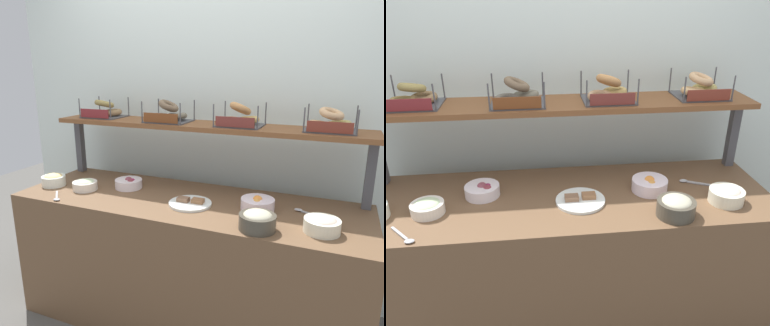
% 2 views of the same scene
% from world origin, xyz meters
% --- Properties ---
extents(ground_plane, '(8.00, 8.00, 0.00)m').
position_xyz_m(ground_plane, '(0.00, 0.00, 0.00)').
color(ground_plane, '#595651').
extents(back_wall, '(3.33, 0.06, 2.40)m').
position_xyz_m(back_wall, '(0.00, 0.55, 1.20)').
color(back_wall, white).
rests_on(back_wall, ground_plane).
extents(deli_counter, '(2.13, 0.70, 0.85)m').
position_xyz_m(deli_counter, '(0.00, 0.00, 0.42)').
color(deli_counter, brown).
rests_on(deli_counter, ground_plane).
extents(shelf_riser_right, '(0.05, 0.05, 0.40)m').
position_xyz_m(shelf_riser_right, '(1.01, 0.27, 1.05)').
color(shelf_riser_right, '#4C4C51').
rests_on(shelf_riser_right, deli_counter).
extents(upper_shelf, '(2.09, 0.32, 0.03)m').
position_xyz_m(upper_shelf, '(0.00, 0.27, 1.26)').
color(upper_shelf, brown).
rests_on(upper_shelf, shelf_riser_left).
extents(bowl_beet_salad, '(0.18, 0.18, 0.08)m').
position_xyz_m(bowl_beet_salad, '(-0.44, 0.06, 0.88)').
color(bowl_beet_salad, white).
rests_on(bowl_beet_salad, deli_counter).
extents(bowl_scallion_spread, '(0.16, 0.16, 0.07)m').
position_xyz_m(bowl_scallion_spread, '(-0.69, -0.09, 0.88)').
color(bowl_scallion_spread, white).
rests_on(bowl_scallion_spread, deli_counter).
extents(bowl_potato_salad, '(0.18, 0.18, 0.09)m').
position_xyz_m(bowl_potato_salad, '(0.79, -0.15, 0.89)').
color(bowl_potato_salad, '#EEEACC').
rests_on(bowl_potato_salad, deli_counter).
extents(bowl_tuna_salad, '(0.18, 0.18, 0.10)m').
position_xyz_m(bowl_tuna_salad, '(0.49, -0.24, 0.90)').
color(bowl_tuna_salad, '#494437').
rests_on(bowl_tuna_salad, deli_counter).
extents(bowl_fruit_salad, '(0.19, 0.19, 0.08)m').
position_xyz_m(bowl_fruit_salad, '(0.44, 0.01, 0.89)').
color(bowl_fruit_salad, white).
rests_on(bowl_fruit_salad, deli_counter).
extents(serving_plate_white, '(0.25, 0.25, 0.04)m').
position_xyz_m(serving_plate_white, '(0.05, -0.06, 0.86)').
color(serving_plate_white, white).
rests_on(serving_plate_white, deli_counter).
extents(serving_spoon_near_plate, '(0.17, 0.09, 0.01)m').
position_xyz_m(serving_spoon_near_plate, '(0.69, 0.06, 0.86)').
color(serving_spoon_near_plate, '#B7B7BC').
rests_on(serving_spoon_near_plate, deli_counter).
extents(serving_spoon_by_edge, '(0.13, 0.14, 0.01)m').
position_xyz_m(serving_spoon_by_edge, '(-0.75, -0.29, 0.86)').
color(serving_spoon_by_edge, '#B7B7BC').
rests_on(serving_spoon_by_edge, deli_counter).
extents(bagel_basket_everything, '(0.29, 0.26, 0.14)m').
position_xyz_m(bagel_basket_everything, '(-0.78, 0.29, 1.33)').
color(bagel_basket_everything, '#4C4C51').
rests_on(bagel_basket_everything, upper_shelf).
extents(bagel_basket_poppy, '(0.29, 0.27, 0.15)m').
position_xyz_m(bagel_basket_poppy, '(-0.24, 0.26, 1.33)').
color(bagel_basket_poppy, '#4C4C51').
rests_on(bagel_basket_poppy, upper_shelf).
extents(bagel_basket_sesame, '(0.29, 0.25, 0.16)m').
position_xyz_m(bagel_basket_sesame, '(0.25, 0.27, 1.33)').
color(bagel_basket_sesame, '#4C4C51').
rests_on(bagel_basket_sesame, upper_shelf).
extents(bagel_basket_plain, '(0.29, 0.25, 0.14)m').
position_xyz_m(bagel_basket_plain, '(0.77, 0.28, 1.33)').
color(bagel_basket_plain, '#4C4C51').
rests_on(bagel_basket_plain, upper_shelf).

